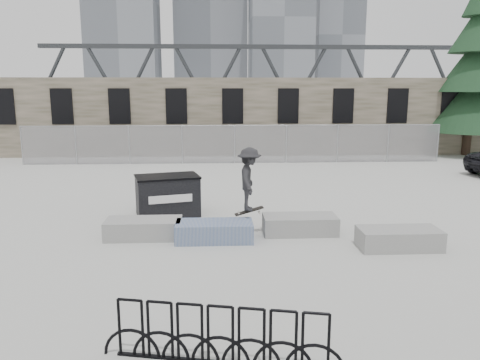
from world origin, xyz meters
name	(u,v)px	position (x,y,z in m)	size (l,w,h in m)	color
ground	(252,237)	(0.00, 0.00, 0.00)	(120.00, 120.00, 0.00)	#B1B1AC
stone_wall	(232,116)	(0.00, 16.24, 2.26)	(36.00, 2.58, 4.50)	brown
chainlink_fence	(234,144)	(0.00, 12.50, 1.04)	(22.06, 0.06, 2.02)	gray
planter_far_left	(144,228)	(-2.91, 0.06, 0.27)	(2.00, 0.90, 0.50)	gray
planter_center_left	(214,231)	(-1.03, -0.28, 0.27)	(2.00, 0.90, 0.50)	navy
planter_center_right	(300,224)	(1.32, 0.22, 0.27)	(2.00, 0.90, 0.50)	gray
planter_offset	(399,238)	(3.57, -1.12, 0.27)	(2.00, 0.90, 0.50)	gray
dumpster	(168,195)	(-2.49, 2.28, 0.64)	(2.16, 1.62, 1.27)	black
bike_rack	(220,336)	(-0.91, -5.88, 0.44)	(3.53, 0.78, 0.90)	black
spruce_tree	(473,76)	(13.91, 14.93, 4.61)	(4.99, 4.99, 11.50)	#38281E
skyline_towers	(215,8)	(-1.01, 93.81, 20.79)	(58.00, 28.00, 48.00)	slate
truss_bridge	(293,86)	(10.00, 55.00, 4.13)	(70.00, 3.00, 9.80)	#2D3033
skateboarder	(249,179)	(-0.07, 0.31, 1.52)	(0.80, 1.16, 1.86)	#232325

